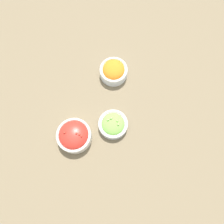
# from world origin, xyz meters

# --- Properties ---
(ground_plane) EXTENTS (3.00, 3.00, 0.00)m
(ground_plane) POSITION_xyz_m (0.00, 0.00, 0.00)
(ground_plane) COLOR #75664C
(bowl_carrots) EXTENTS (0.13, 0.13, 0.07)m
(bowl_carrots) POSITION_xyz_m (-0.19, -0.07, 0.04)
(bowl_carrots) COLOR silver
(bowl_carrots) RESTS_ON ground_plane
(bowl_cherry_tomatoes) EXTENTS (0.15, 0.15, 0.09)m
(bowl_cherry_tomatoes) POSITION_xyz_m (0.16, -0.11, 0.04)
(bowl_cherry_tomatoes) COLOR silver
(bowl_cherry_tomatoes) RESTS_ON ground_plane
(bowl_lettuce) EXTENTS (0.13, 0.13, 0.06)m
(bowl_lettuce) POSITION_xyz_m (0.05, 0.02, 0.03)
(bowl_lettuce) COLOR #B2C1CC
(bowl_lettuce) RESTS_ON ground_plane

